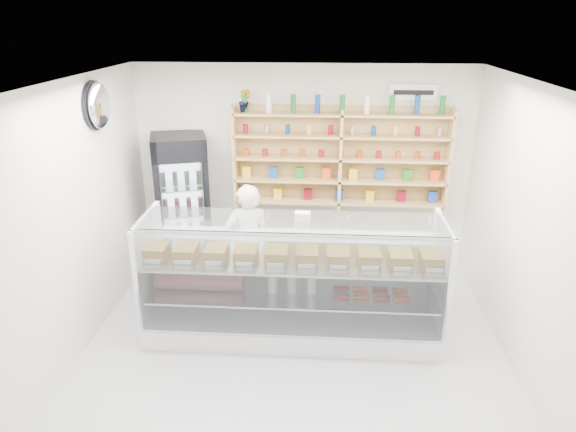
{
  "coord_description": "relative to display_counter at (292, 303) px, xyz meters",
  "views": [
    {
      "loc": [
        0.25,
        -4.27,
        3.37
      ],
      "look_at": [
        -0.09,
        0.9,
        1.33
      ],
      "focal_mm": 32.0,
      "sensor_mm": 36.0,
      "label": 1
    }
  ],
  "objects": [
    {
      "name": "room",
      "position": [
        0.03,
        -0.69,
        1.02
      ],
      "size": [
        5.0,
        5.0,
        5.0
      ],
      "color": "#B4B3B8",
      "rests_on": "ground"
    },
    {
      "name": "display_counter",
      "position": [
        0.0,
        0.0,
        0.0
      ],
      "size": [
        3.2,
        0.96,
        1.39
      ],
      "color": "white",
      "rests_on": "floor"
    },
    {
      "name": "shop_worker",
      "position": [
        -0.58,
        0.69,
        0.39
      ],
      "size": [
        0.64,
        0.51,
        1.53
      ],
      "primitive_type": "imported",
      "rotation": [
        0.0,
        0.0,
        3.44
      ],
      "color": "silver",
      "rests_on": "floor"
    },
    {
      "name": "drinks_cooler",
      "position": [
        -1.57,
        1.44,
        0.59
      ],
      "size": [
        0.86,
        0.84,
        1.93
      ],
      "rotation": [
        0.0,
        0.0,
        0.29
      ],
      "color": "black",
      "rests_on": "floor"
    },
    {
      "name": "wall_shelving",
      "position": [
        0.53,
        1.65,
        1.22
      ],
      "size": [
        2.84,
        0.28,
        1.33
      ],
      "color": "tan",
      "rests_on": "back_wall"
    },
    {
      "name": "potted_plant",
      "position": [
        -0.72,
        1.65,
        1.97
      ],
      "size": [
        0.2,
        0.17,
        0.3
      ],
      "primitive_type": "imported",
      "rotation": [
        0.0,
        0.0,
        -0.29
      ],
      "color": "#1E6626",
      "rests_on": "wall_shelving"
    },
    {
      "name": "security_mirror",
      "position": [
        -2.14,
        0.51,
        2.07
      ],
      "size": [
        0.15,
        0.5,
        0.5
      ],
      "primitive_type": "ellipsoid",
      "color": "silver",
      "rests_on": "left_wall"
    },
    {
      "name": "wall_sign",
      "position": [
        1.43,
        1.78,
        2.07
      ],
      "size": [
        0.62,
        0.03,
        0.2
      ],
      "primitive_type": "cube",
      "color": "white",
      "rests_on": "back_wall"
    }
  ]
}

